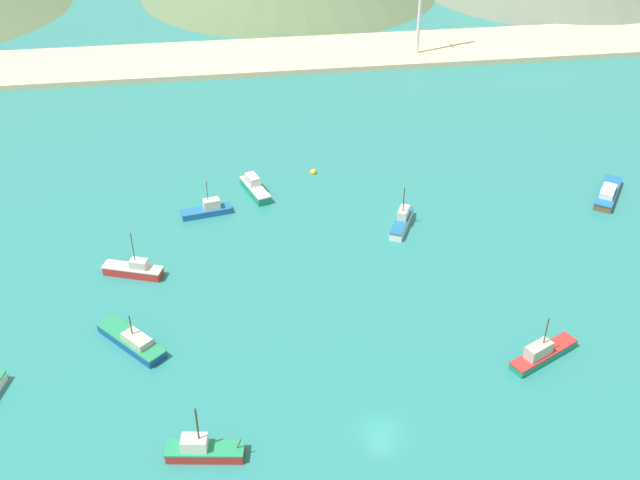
# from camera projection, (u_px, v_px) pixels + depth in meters

# --- Properties ---
(ground) EXTENTS (260.00, 280.00, 0.50)m
(ground) POSITION_uv_depth(u_px,v_px,m) (336.00, 267.00, 103.78)
(ground) COLOR teal
(fishing_boat_1) EXTENTS (8.74, 9.46, 4.76)m
(fishing_boat_1) POSITION_uv_depth(u_px,v_px,m) (132.00, 340.00, 89.80)
(fishing_boat_1) COLOR #14478C
(fishing_boat_1) RESTS_ON ground
(fishing_boat_2) EXTENTS (7.85, 3.38, 5.75)m
(fishing_boat_2) POSITION_uv_depth(u_px,v_px,m) (208.00, 210.00, 114.30)
(fishing_boat_2) COLOR #1E5BA8
(fishing_boat_2) RESTS_ON ground
(fishing_boat_4) EXTENTS (4.53, 8.26, 2.84)m
(fishing_boat_4) POSITION_uv_depth(u_px,v_px,m) (255.00, 188.00, 119.39)
(fishing_boat_4) COLOR #198466
(fishing_boat_4) RESTS_ON ground
(fishing_boat_6) EXTENTS (5.22, 8.03, 6.55)m
(fishing_boat_6) POSITION_uv_depth(u_px,v_px,m) (402.00, 221.00, 111.39)
(fishing_boat_6) COLOR silver
(fishing_boat_6) RESTS_ON ground
(fishing_boat_7) EXTENTS (9.50, 6.12, 6.28)m
(fishing_boat_7) POSITION_uv_depth(u_px,v_px,m) (542.00, 353.00, 87.71)
(fishing_boat_7) COLOR #198466
(fishing_boat_7) RESTS_ON ground
(fishing_boat_8) EXTENTS (8.18, 3.44, 6.84)m
(fishing_boat_8) POSITION_uv_depth(u_px,v_px,m) (203.00, 450.00, 75.89)
(fishing_boat_8) COLOR red
(fishing_boat_8) RESTS_ON ground
(fishing_boat_10) EXTENTS (8.29, 10.18, 2.17)m
(fishing_boat_10) POSITION_uv_depth(u_px,v_px,m) (608.00, 193.00, 118.47)
(fishing_boat_10) COLOR brown
(fishing_boat_10) RESTS_ON ground
(fishing_boat_13) EXTENTS (8.37, 4.64, 6.91)m
(fishing_boat_13) POSITION_uv_depth(u_px,v_px,m) (134.00, 270.00, 101.39)
(fishing_boat_13) COLOR red
(fishing_boat_13) RESTS_ON ground
(buoy_0) EXTENTS (1.10, 1.10, 1.10)m
(buoy_0) POSITION_uv_depth(u_px,v_px,m) (313.00, 172.00, 125.36)
(buoy_0) COLOR gold
(buoy_0) RESTS_ON ground
(beach_strip) EXTENTS (247.00, 21.40, 1.20)m
(beach_strip) POSITION_uv_depth(u_px,v_px,m) (279.00, 56.00, 169.38)
(beach_strip) COLOR beige
(beach_strip) RESTS_ON ground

